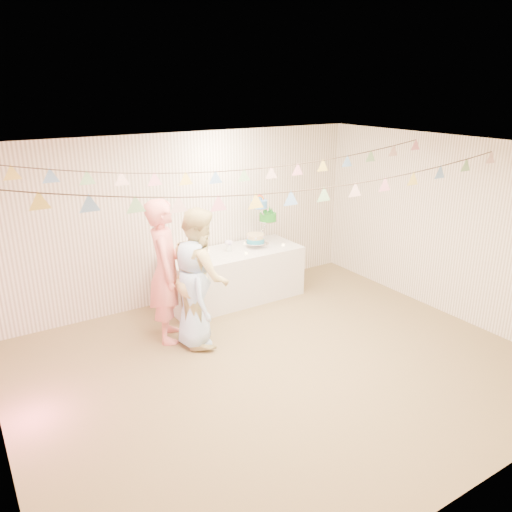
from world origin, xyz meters
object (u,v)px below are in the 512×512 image
person_adult_a (166,271)px  person_child (193,294)px  cake_stand (261,225)px  table (234,275)px  person_adult_b (200,276)px

person_adult_a → person_child: (0.22, -0.34, -0.25)m
cake_stand → table: bearing=-174.8°
table → person_adult_a: person_adult_a is taller
person_adult_b → person_child: (-0.15, -0.07, -0.19)m
table → cake_stand: size_ratio=2.79×
person_adult_a → cake_stand: bearing=-47.0°
person_adult_b → person_adult_a: bearing=69.5°
person_adult_a → person_child: 0.47m
person_adult_a → table: bearing=-41.8°
cake_stand → person_adult_b: bearing=-148.5°
cake_stand → person_adult_a: (-1.92, -0.69, -0.17)m
cake_stand → person_adult_a: 2.05m
person_adult_b → table: bearing=-32.9°
person_adult_b → cake_stand: bearing=-43.3°
table → cake_stand: cake_stand is taller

